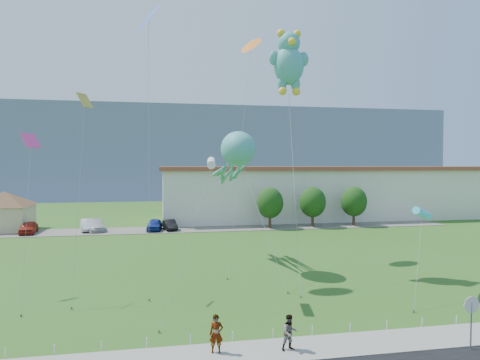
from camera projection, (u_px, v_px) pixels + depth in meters
name	position (u px, v px, depth m)	size (l,w,h in m)	color
ground	(248.00, 330.00, 21.82)	(160.00, 160.00, 0.00)	#305818
sidewalk	(260.00, 352.00, 19.12)	(80.00, 2.50, 0.10)	gray
parking_strip	(194.00, 229.00, 56.21)	(70.00, 6.00, 0.06)	#59544C
hill_ridge	(174.00, 153.00, 139.28)	(160.00, 50.00, 25.00)	slate
pavilion	(4.00, 207.00, 54.65)	(9.20, 9.20, 5.00)	#C3B286
warehouse	(349.00, 191.00, 69.68)	(61.00, 15.00, 8.20)	beige
stop_sign	(471.00, 310.00, 19.37)	(0.80, 0.07, 2.50)	slate
rope_fence	(253.00, 335.00, 20.54)	(26.05, 0.05, 0.50)	white
tree_near	(270.00, 203.00, 56.94)	(3.60, 3.60, 5.47)	#3F2B19
tree_mid	(313.00, 202.00, 58.04)	(3.60, 3.60, 5.47)	#3F2B19
tree_far	(354.00, 201.00, 59.14)	(3.60, 3.60, 5.47)	#3F2B19
pedestrian_left	(216.00, 334.00, 18.94)	(0.62, 0.40, 1.69)	gray
pedestrian_right	(290.00, 332.00, 19.21)	(0.78, 0.61, 1.60)	gray
parked_car_red	(29.00, 227.00, 52.31)	(1.74, 4.33, 1.47)	#A32214
parked_car_silver	(87.00, 225.00, 54.46)	(1.55, 4.45, 1.47)	silver
parked_car_white	(96.00, 225.00, 54.41)	(1.95, 4.80, 1.39)	silver
parked_car_blue	(154.00, 225.00, 54.82)	(1.72, 4.28, 1.46)	navy
parked_car_black	(170.00, 225.00, 55.32)	(1.39, 3.99, 1.31)	black
octopus_kite	(236.00, 157.00, 34.94)	(3.52, 12.89, 11.11)	teal
teddy_bear_kite	(289.00, 61.00, 33.69)	(3.24, 8.14, 19.10)	teal
small_kite_pink	(30.00, 157.00, 26.87)	(1.29, 4.74, 10.43)	#FF3895
small_kite_blue	(148.00, 23.00, 31.54)	(1.80, 6.73, 20.09)	blue
small_kite_yellow	(83.00, 122.00, 27.68)	(1.29, 4.26, 13.12)	gold
small_kite_white	(211.00, 164.00, 26.28)	(3.50, 5.85, 9.01)	white
small_kite_cyan	(422.00, 214.00, 27.84)	(2.90, 4.42, 5.72)	#36D3F3
small_kite_orange	(251.00, 50.00, 39.48)	(4.53, 9.21, 20.28)	orange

